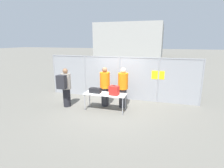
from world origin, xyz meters
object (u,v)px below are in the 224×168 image
object	(u,v)px
suitcase_red	(114,91)
security_worker_far	(123,87)
traveler_hooded	(65,86)
inspection_table	(105,95)
security_worker_near	(105,86)
utility_trailer	(156,85)
suitcase_black	(95,90)

from	to	relation	value
suitcase_red	security_worker_far	xyz separation A→B (m)	(0.21, 0.71, -0.02)
traveler_hooded	inspection_table	bearing A→B (deg)	18.01
security_worker_near	utility_trailer	distance (m)	3.64
suitcase_red	traveler_hooded	xyz separation A→B (m)	(-2.27, -0.03, 0.02)
traveler_hooded	suitcase_red	bearing A→B (deg)	15.51
security_worker_near	utility_trailer	bearing A→B (deg)	-110.45
suitcase_black	suitcase_red	distance (m)	0.88
suitcase_red	security_worker_near	bearing A→B (deg)	134.51
suitcase_black	utility_trailer	distance (m)	4.23
traveler_hooded	security_worker_near	size ratio (longest dim) A/B	0.98
inspection_table	security_worker_far	bearing A→B (deg)	45.02
security_worker_near	security_worker_far	world-z (taller)	security_worker_near
suitcase_black	traveler_hooded	bearing A→B (deg)	-175.96
suitcase_red	utility_trailer	size ratio (longest dim) A/B	0.09
suitcase_black	security_worker_far	bearing A→B (deg)	30.56
security_worker_far	utility_trailer	size ratio (longest dim) A/B	0.40
suitcase_red	security_worker_near	size ratio (longest dim) A/B	0.23
traveler_hooded	suitcase_black	bearing A→B (deg)	18.88
suitcase_red	utility_trailer	world-z (taller)	suitcase_red
security_worker_near	security_worker_far	xyz separation A→B (m)	(0.83, 0.09, -0.00)
inspection_table	suitcase_red	size ratio (longest dim) A/B	4.28
suitcase_red	security_worker_near	xyz separation A→B (m)	(-0.61, 0.62, -0.02)
inspection_table	security_worker_far	world-z (taller)	security_worker_far
suitcase_black	suitcase_red	world-z (taller)	suitcase_red
traveler_hooded	utility_trailer	bearing A→B (deg)	57.73
security_worker_far	traveler_hooded	bearing A→B (deg)	29.98
security_worker_far	inspection_table	bearing A→B (deg)	58.44
suitcase_red	inspection_table	bearing A→B (deg)	169.83
suitcase_red	traveler_hooded	world-z (taller)	traveler_hooded
suitcase_red	security_worker_far	size ratio (longest dim) A/B	0.23
suitcase_red	security_worker_near	distance (m)	0.87
suitcase_red	security_worker_far	world-z (taller)	security_worker_far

